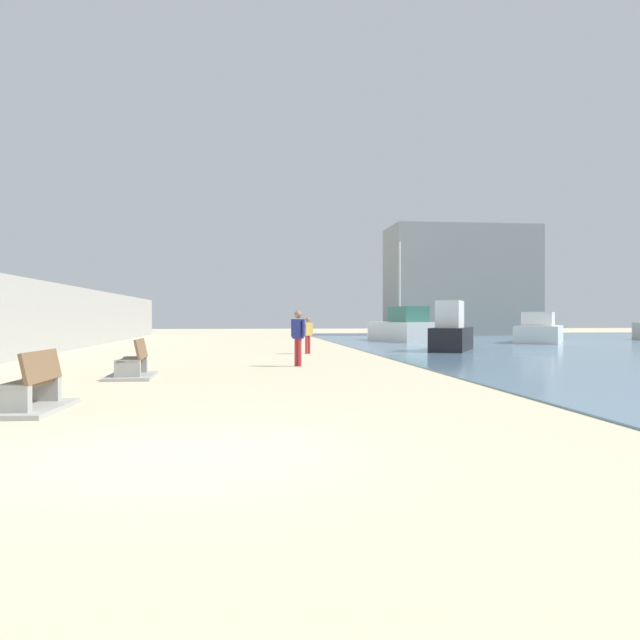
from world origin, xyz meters
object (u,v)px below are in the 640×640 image
bench_near (29,397)px  person_standing (298,334)px  boat_distant (403,328)px  person_walking (308,333)px  bench_far (133,368)px  boat_far_left (539,331)px  boat_mid_bay (451,333)px

bench_near → person_standing: size_ratio=1.25×
boat_distant → person_walking: bearing=-119.4°
bench_far → person_walking: (5.39, 10.17, 0.63)m
person_walking → boat_distant: bearing=60.6°
boat_distant → boat_far_left: size_ratio=1.07×
person_walking → person_standing: bearing=-98.0°
bench_near → boat_distant: 31.52m
person_standing → boat_mid_bay: size_ratio=0.38×
person_standing → boat_mid_bay: (7.43, 7.92, -0.17)m
bench_near → boat_mid_bay: boat_mid_bay is taller
bench_near → boat_far_left: boat_far_left is taller
bench_far → bench_near: bearing=-96.8°
bench_near → person_standing: bearing=60.8°
bench_far → boat_far_left: size_ratio=0.33×
boat_far_left → boat_mid_bay: 11.62m
bench_near → bench_far: same height
bench_far → person_standing: (4.43, 3.34, 0.77)m
bench_near → person_walking: size_ratio=1.41×
bench_far → person_walking: bearing=62.1°
boat_far_left → person_standing: bearing=-133.3°
bench_near → boat_mid_bay: (12.55, 17.06, 0.60)m
person_standing → boat_distant: size_ratio=0.25×
person_walking → boat_mid_bay: boat_mid_bay is taller
person_walking → boat_far_left: size_ratio=0.23×
person_walking → boat_distant: boat_distant is taller
bench_far → boat_far_left: bearing=44.8°
bench_far → boat_distant: size_ratio=0.31×
person_walking → boat_distant: size_ratio=0.22×
person_walking → person_standing: size_ratio=0.88×
boat_mid_bay → bench_far: bearing=-136.5°
bench_near → person_walking: 17.10m
bench_far → person_standing: size_ratio=1.24×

